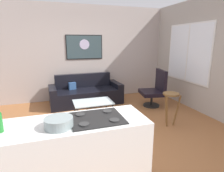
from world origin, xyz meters
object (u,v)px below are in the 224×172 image
(bar_stool, at_px, (171,100))
(wall_painting, at_px, (84,47))
(mixing_bowl, at_px, (59,123))
(couch, at_px, (86,94))
(armchair, at_px, (155,89))
(coffee_table, at_px, (93,103))

(bar_stool, bearing_deg, wall_painting, 118.37)
(mixing_bowl, bearing_deg, wall_painting, 76.06)
(mixing_bowl, bearing_deg, couch, 75.52)
(bar_stool, bearing_deg, armchair, 74.05)
(armchair, height_order, bar_stool, armchair)
(couch, bearing_deg, mixing_bowl, -104.48)
(mixing_bowl, relative_size, wall_painting, 0.27)
(mixing_bowl, bearing_deg, armchair, 42.87)
(couch, height_order, armchair, armchair)
(armchair, height_order, mixing_bowl, armchair)
(armchair, relative_size, wall_painting, 0.93)
(coffee_table, bearing_deg, wall_painting, 85.18)
(coffee_table, distance_m, wall_painting, 2.11)
(coffee_table, relative_size, wall_painting, 0.79)
(couch, relative_size, bar_stool, 2.89)
(mixing_bowl, bearing_deg, coffee_table, 68.79)
(couch, distance_m, coffee_table, 1.23)
(bar_stool, relative_size, wall_painting, 0.65)
(couch, distance_m, armchair, 1.97)
(couch, xyz_separation_m, bar_stool, (1.44, -1.99, 0.27))
(couch, relative_size, wall_painting, 1.88)
(coffee_table, bearing_deg, bar_stool, -27.06)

